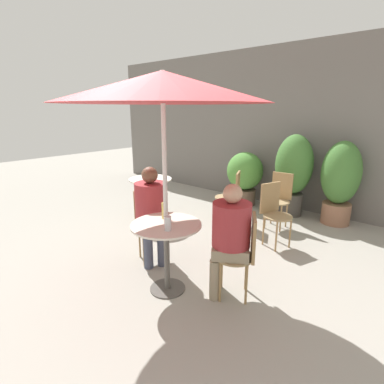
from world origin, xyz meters
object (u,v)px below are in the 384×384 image
(bistro_chair_0, at_px, (244,249))
(umbrella, at_px, (162,87))
(potted_plant_0, at_px, (245,175))
(potted_plant_1, at_px, (294,170))
(beer_glass_0, at_px, (168,223))
(bistro_chair_3, at_px, (280,195))
(bistro_chair_2, at_px, (232,193))
(seated_person_0, at_px, (229,232))
(beer_glass_1, at_px, (165,211))
(potted_plant_2, at_px, (340,179))
(seated_person_1, at_px, (151,208))
(bistro_chair_1, at_px, (149,218))
(cafe_table_far, at_px, (151,189))
(cafe_table_near, at_px, (166,240))
(bistro_chair_4, at_px, (274,209))

(bistro_chair_0, relative_size, umbrella, 0.40)
(potted_plant_0, xyz_separation_m, potted_plant_1, (0.96, 0.04, 0.22))
(bistro_chair_0, xyz_separation_m, potted_plant_1, (-0.67, 2.71, 0.30))
(beer_glass_0, distance_m, potted_plant_1, 3.23)
(bistro_chair_3, xyz_separation_m, beer_glass_0, (0.06, -2.55, 0.29))
(bistro_chair_2, bearing_deg, potted_plant_1, 126.71)
(seated_person_0, bearing_deg, bistro_chair_3, 160.43)
(bistro_chair_3, xyz_separation_m, beer_glass_1, (-0.20, -2.34, 0.30))
(beer_glass_0, relative_size, potted_plant_2, 0.10)
(umbrella, bearing_deg, seated_person_1, 152.01)
(beer_glass_1, bearing_deg, bistro_chair_1, 155.33)
(cafe_table_far, height_order, seated_person_0, seated_person_0)
(potted_plant_0, bearing_deg, umbrella, -72.67)
(cafe_table_far, relative_size, beer_glass_0, 5.30)
(cafe_table_near, height_order, bistro_chair_3, bistro_chair_3)
(cafe_table_near, height_order, potted_plant_2, potted_plant_2)
(bistro_chair_2, distance_m, umbrella, 2.63)
(bistro_chair_4, height_order, beer_glass_0, beer_glass_0)
(bistro_chair_4, distance_m, potted_plant_1, 1.43)
(beer_glass_1, bearing_deg, cafe_table_near, -40.47)
(bistro_chair_0, distance_m, beer_glass_1, 0.90)
(bistro_chair_4, bearing_deg, bistro_chair_0, -144.98)
(bistro_chair_1, relative_size, beer_glass_0, 6.23)
(bistro_chair_3, xyz_separation_m, seated_person_0, (0.47, -2.11, 0.17))
(potted_plant_2, bearing_deg, bistro_chair_4, -106.75)
(seated_person_0, bearing_deg, cafe_table_near, -90.00)
(beer_glass_1, bearing_deg, bistro_chair_3, 85.07)
(bistro_chair_0, bearing_deg, beer_glass_1, -100.80)
(beer_glass_1, bearing_deg, bistro_chair_2, 102.80)
(cafe_table_far, height_order, bistro_chair_2, bistro_chair_2)
(seated_person_1, relative_size, beer_glass_0, 8.60)
(seated_person_1, height_order, umbrella, umbrella)
(cafe_table_near, height_order, cafe_table_far, same)
(cafe_table_near, height_order, umbrella, umbrella)
(potted_plant_2, bearing_deg, bistro_chair_1, -116.92)
(seated_person_1, xyz_separation_m, potted_plant_2, (1.31, 2.91, 0.04))
(potted_plant_2, bearing_deg, beer_glass_1, -105.77)
(bistro_chair_1, xyz_separation_m, umbrella, (0.69, -0.37, 1.52))
(potted_plant_0, bearing_deg, seated_person_0, -61.28)
(bistro_chair_3, distance_m, beer_glass_1, 2.37)
(seated_person_0, bearing_deg, umbrella, -90.00)
(seated_person_0, relative_size, umbrella, 0.54)
(potted_plant_0, bearing_deg, bistro_chair_0, -58.58)
(potted_plant_2, bearing_deg, seated_person_0, -94.13)
(potted_plant_0, bearing_deg, beer_glass_1, -74.32)
(bistro_chair_2, bearing_deg, umbrella, -9.76)
(cafe_table_near, distance_m, bistro_chair_0, 0.79)
(bistro_chair_1, distance_m, seated_person_1, 0.23)
(bistro_chair_0, xyz_separation_m, beer_glass_1, (-0.79, -0.31, 0.30))
(bistro_chair_4, height_order, beer_glass_1, beer_glass_1)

